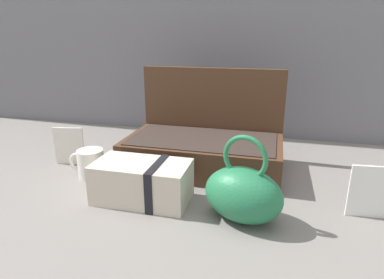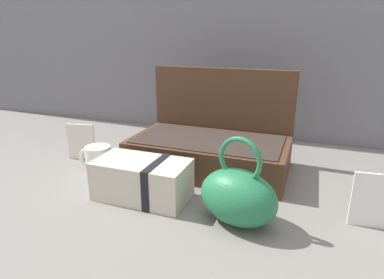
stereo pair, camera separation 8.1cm
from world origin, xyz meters
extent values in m
plane|color=slate|center=(0.00, 0.00, 0.00)|extent=(6.00, 6.00, 0.00)
cube|color=#4C301E|center=(-0.02, 0.16, 0.05)|extent=(0.47, 0.25, 0.10)
cube|color=#332823|center=(-0.02, 0.16, 0.10)|extent=(0.44, 0.23, 0.00)
cube|color=#4C301E|center=(-0.02, 0.29, 0.15)|extent=(0.47, 0.02, 0.30)
ellipsoid|color=#237247|center=(0.13, -0.10, 0.06)|extent=(0.21, 0.17, 0.13)
torus|color=#237247|center=(0.13, -0.10, 0.15)|extent=(0.10, 0.04, 0.10)
cube|color=beige|center=(-0.13, -0.07, 0.05)|extent=(0.24, 0.13, 0.10)
cube|color=black|center=(-0.09, -0.07, 0.05)|extent=(0.02, 0.13, 0.11)
cylinder|color=silver|center=(-0.33, 0.02, 0.04)|extent=(0.08, 0.08, 0.08)
torus|color=silver|center=(-0.37, 0.02, 0.04)|extent=(0.06, 0.01, 0.06)
cube|color=white|center=(0.41, -0.02, 0.06)|extent=(0.09, 0.01, 0.13)
cube|color=silver|center=(-0.45, 0.09, 0.06)|extent=(0.09, 0.03, 0.12)
camera|label=1|loc=(0.18, -0.76, 0.41)|focal=30.41mm
camera|label=2|loc=(0.26, -0.74, 0.41)|focal=30.41mm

